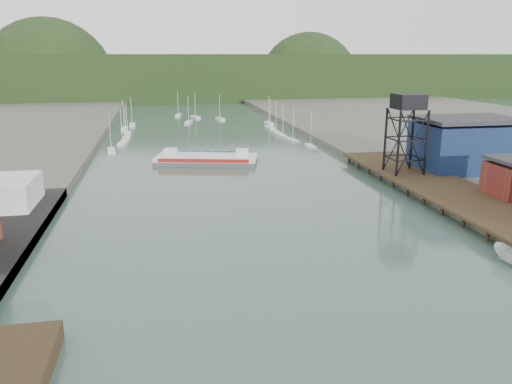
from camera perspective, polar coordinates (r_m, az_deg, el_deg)
name	(u,v)px	position (r m, az deg, el deg)	size (l,w,h in m)	color
ground	(339,364)	(45.95, 9.51, -18.82)	(600.00, 600.00, 0.00)	#2C453D
east_pier	(446,189)	(98.19, 20.88, 0.37)	(14.00, 70.00, 2.45)	black
lift_tower	(408,106)	(105.99, 17.00, 9.33)	(6.50, 6.50, 16.00)	black
blue_shed	(465,145)	(116.43, 22.79, 5.02)	(20.50, 14.50, 11.30)	#0D1E3D
marina_sailboats	(202,130)	(176.25, -6.22, 7.07)	(57.71, 92.65, 0.90)	silver
distant_hills	(174,79)	(337.22, -9.40, 12.63)	(500.00, 120.00, 80.00)	black
chain_ferry	(206,159)	(123.10, -5.70, 3.79)	(26.18, 15.46, 3.53)	#4E4D50
motorboat	(511,257)	(71.04, 27.15, -6.58)	(2.23, 5.93, 2.29)	silver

